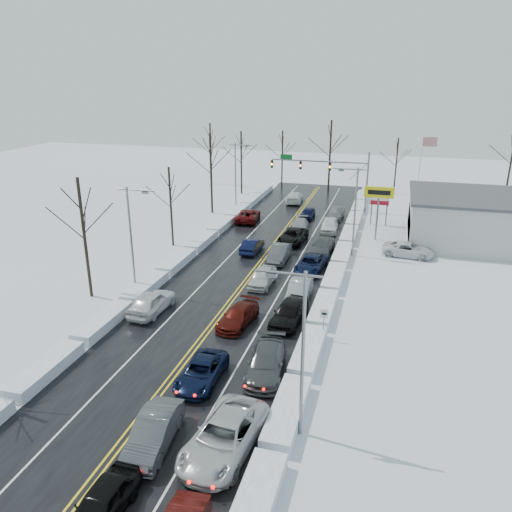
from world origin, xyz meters
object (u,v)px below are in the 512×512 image
(traffic_signal_mast, at_px, (329,169))
(tires_plus_sign, at_px, (379,196))
(oncoming_car_0, at_px, (252,252))
(flagpole, at_px, (421,168))
(dealership_building, at_px, (507,221))

(traffic_signal_mast, xyz_separation_m, tires_plus_sign, (7.05, -12.00, -0.49))
(oncoming_car_0, bearing_deg, tires_plus_sign, -145.94)
(flagpole, bearing_deg, oncoming_car_0, -127.66)
(oncoming_car_0, bearing_deg, traffic_signal_mast, -103.03)
(traffic_signal_mast, bearing_deg, flagpole, 9.73)
(traffic_signal_mast, distance_m, dealership_building, 23.01)
(traffic_signal_mast, relative_size, dealership_building, 0.65)
(flagpole, distance_m, oncoming_car_0, 28.15)
(traffic_signal_mast, bearing_deg, dealership_building, -25.95)
(traffic_signal_mast, height_order, tires_plus_sign, traffic_signal_mast)
(traffic_signal_mast, bearing_deg, tires_plus_sign, -59.54)
(tires_plus_sign, height_order, flagpole, flagpole)
(traffic_signal_mast, bearing_deg, oncoming_car_0, -104.43)
(traffic_signal_mast, height_order, flagpole, flagpole)
(dealership_building, bearing_deg, tires_plus_sign, -171.53)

